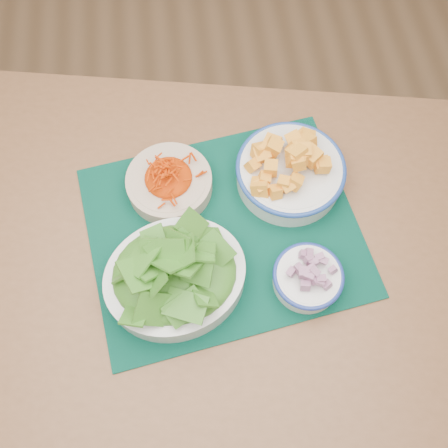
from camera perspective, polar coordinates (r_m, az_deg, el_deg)
name	(u,v)px	position (r m, az deg, el deg)	size (l,w,h in m)	color
ground	(195,397)	(1.66, -3.38, -19.16)	(4.00, 4.00, 0.00)	#9F744D
table	(186,266)	(1.06, -4.37, -4.85)	(1.36, 1.04, 0.75)	brown
placemat	(224,231)	(0.98, 0.00, -0.78)	(0.52, 0.42, 0.00)	black
carrot_bowl	(169,180)	(1.00, -6.32, 5.00)	(0.18, 0.18, 0.07)	#C8AF95
squash_bowl	(291,168)	(1.00, 7.66, 6.34)	(0.26, 0.26, 0.10)	silver
lettuce_bowl	(174,273)	(0.89, -5.69, -5.64)	(0.30, 0.27, 0.12)	silver
onion_bowl	(308,277)	(0.92, 9.57, -5.98)	(0.13, 0.13, 0.06)	white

